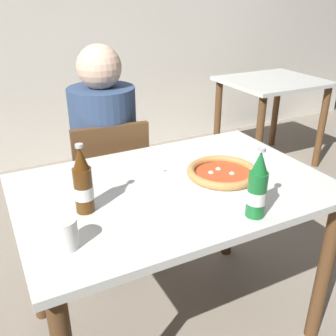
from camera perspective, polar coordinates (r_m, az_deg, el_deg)
ground_plane at (r=1.96m, az=0.72°, el=-22.20°), size 8.00×8.00×0.00m
back_wall_tiled at (r=3.43m, az=-17.82°, el=21.70°), size 7.00×0.10×2.60m
dining_table_main at (r=1.56m, az=0.84°, el=-6.18°), size 1.20×0.80×0.75m
chair_behind_table at (r=2.10m, az=-8.71°, el=-2.42°), size 0.44×0.44×0.85m
diner_seated at (r=2.10m, az=-9.16°, el=0.65°), size 0.34×0.34×1.21m
dining_table_background at (r=3.45m, az=15.10°, el=10.03°), size 0.80×0.70×0.75m
pizza_margherita_near at (r=1.56m, az=8.11°, el=-0.81°), size 0.31×0.31×0.04m
beer_bottle_left at (r=1.31m, az=-12.53°, el=-2.32°), size 0.07×0.07×0.25m
beer_bottle_center at (r=1.29m, az=13.16°, el=-2.93°), size 0.07×0.07×0.25m
napkin_with_cutlery at (r=1.66m, az=-3.08°, el=0.53°), size 0.19×0.19×0.01m
paper_cup at (r=1.17m, az=-14.99°, el=-9.43°), size 0.07×0.07×0.09m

